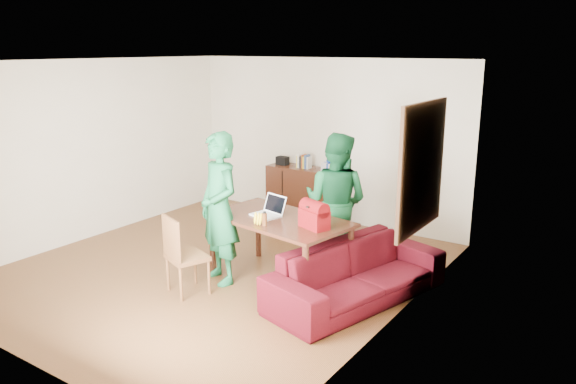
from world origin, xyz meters
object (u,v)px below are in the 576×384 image
Objects in this scene: table at (279,226)px; bottle at (265,219)px; person_far at (336,202)px; laptop at (265,213)px; sofa at (357,273)px; person_near at (219,209)px; chair at (187,270)px; red_bag at (314,217)px.

bottle reaches higher than table.
table is 1.04× the size of person_far.
bottle is (0.03, -0.34, 0.19)m from table.
laptop is 1.36m from sofa.
bottle is 0.08× the size of sofa.
laptop reaches higher than table.
table is 0.76m from person_near.
person_near is at bearing -136.40° from table.
person_near is at bearing 45.85° from person_far.
chair is at bearing -79.66° from person_near.
sofa is at bearing 49.92° from chair.
laptop is (0.42, 0.38, -0.08)m from person_near.
chair is 0.51× the size of person_near.
red_bag reaches higher than sofa.
chair is 2.75× the size of red_bag.
red_bag reaches higher than laptop.
chair is 5.70× the size of bottle.
laptop is 2.35× the size of bottle.
person_far is (1.06, 1.71, 0.62)m from chair.
chair is 0.43× the size of sofa.
person_far is at bearing 74.10° from table.
bottle is (0.63, 0.07, -0.04)m from person_near.
laptop is at bearing -159.71° from table.
person_near is 1.84m from sofa.
table is at bearing 95.75° from bottle.
table reaches higher than sofa.
chair is at bearing 52.69° from person_far.
red_bag is at bearing 8.37° from laptop.
bottle is at bearing -75.49° from table.
red_bag reaches higher than chair.
chair is at bearing -107.34° from laptop.
sofa is at bearing 10.64° from table.
laptop is at bearing 51.18° from person_far.
sofa is (0.71, -0.75, -0.58)m from person_far.
table is 5.36× the size of red_bag.
table is at bearing 59.80° from person_far.
laptop is at bearing 108.92° from sofa.
sofa is at bearing 16.26° from laptop.
bottle is (0.73, 0.58, 0.63)m from chair.
person_near is 0.57m from laptop.
chair is at bearing -127.25° from red_bag.
chair reaches higher than table.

